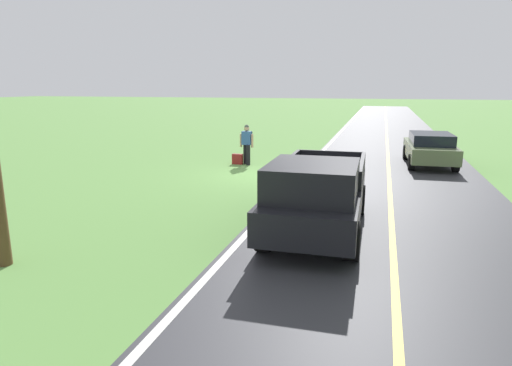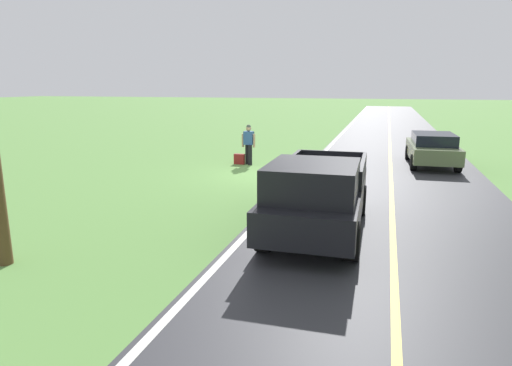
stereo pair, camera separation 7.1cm
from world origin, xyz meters
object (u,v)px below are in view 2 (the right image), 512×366
Objects in this scene: pickup_truck_passing at (318,194)px; suitcase_carried at (239,159)px; hitchhiker_walking at (249,142)px; sedan_near_oncoming at (432,148)px.

suitcase_carried is at bearing -60.61° from pickup_truck_passing.
hitchhiker_walking is 7.93m from sedan_near_oncoming.
sedan_near_oncoming is (-3.42, -10.34, -0.21)m from pickup_truck_passing.
sedan_near_oncoming is at bearing -108.28° from pickup_truck_passing.
pickup_truck_passing reaches higher than hitchhiker_walking.
pickup_truck_passing is at bearing 116.97° from hitchhiker_walking.
hitchhiker_walking is at bearing -63.03° from pickup_truck_passing.
sedan_near_oncoming is (-7.68, -1.95, -0.23)m from hitchhiker_walking.
hitchhiker_walking is at bearing 14.26° from sedan_near_oncoming.
pickup_truck_passing is 1.22× the size of sedan_near_oncoming.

